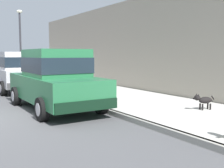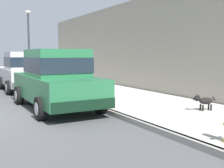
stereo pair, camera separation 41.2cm
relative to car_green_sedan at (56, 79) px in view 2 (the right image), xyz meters
name	(u,v)px [view 2 (the right image)]	position (x,y,z in m)	size (l,w,h in m)	color
curb	(90,105)	(1.09, -0.26, -0.91)	(0.16, 64.00, 0.14)	gray
sidewalk	(135,101)	(2.89, -0.26, -0.91)	(3.60, 64.00, 0.14)	#B7B5AD
car_green_sedan	(56,79)	(0.00, 0.00, 0.00)	(2.05, 4.61, 1.92)	#23663D
car_silver_hatchback	(24,71)	(0.04, 5.06, -0.01)	(1.98, 3.81, 1.88)	#BCBCC1
dog_black	(204,101)	(3.40, -3.06, -0.55)	(0.75, 0.30, 0.49)	black
street_lamp	(29,37)	(1.44, 9.84, 1.92)	(0.36, 0.36, 4.42)	#2D2D33
building_facade	(125,47)	(4.99, 3.79, 1.19)	(0.50, 20.00, 4.35)	#9E9384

